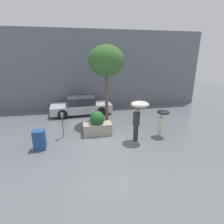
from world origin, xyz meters
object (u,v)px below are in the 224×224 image
at_px(planter_box, 97,125).
at_px(newspaper_box, 39,140).
at_px(street_tree, 106,61).
at_px(parking_meter, 62,120).
at_px(person_adult, 138,112).
at_px(person_child, 162,116).
at_px(parked_car_near, 81,106).

xyz_separation_m(planter_box, newspaper_box, (-2.73, -1.13, -0.10)).
xyz_separation_m(street_tree, newspaper_box, (-3.54, -2.98, -3.31)).
relative_size(planter_box, street_tree, 0.32).
xyz_separation_m(parking_meter, newspaper_box, (-0.96, -1.01, -0.51)).
xyz_separation_m(street_tree, parking_meter, (-2.59, -1.97, -2.80)).
relative_size(planter_box, person_adult, 0.75).
relative_size(person_adult, person_child, 1.42).
height_order(planter_box, street_tree, street_tree).
bearing_deg(parking_meter, street_tree, 37.31).
bearing_deg(parked_car_near, planter_box, -172.63).
relative_size(planter_box, parked_car_near, 0.34).
distance_m(parked_car_near, newspaper_box, 5.36).
xyz_separation_m(planter_box, person_adult, (1.89, -1.11, 0.95)).
height_order(street_tree, parking_meter, street_tree).
bearing_deg(parking_meter, newspaper_box, -133.56).
bearing_deg(parked_car_near, street_tree, -145.60).
bearing_deg(street_tree, parked_car_near, 128.29).
bearing_deg(parked_car_near, newspaper_box, 154.59).
distance_m(person_adult, parked_car_near, 5.70).
bearing_deg(newspaper_box, parked_car_near, 68.48).
height_order(parking_meter, newspaper_box, parking_meter).
relative_size(parked_car_near, newspaper_box, 4.90).
bearing_deg(parking_meter, person_adult, -15.16).
bearing_deg(person_adult, person_child, 8.48).
bearing_deg(planter_box, person_adult, -30.57).
distance_m(person_adult, street_tree, 3.88).
relative_size(parking_meter, newspaper_box, 1.49).
height_order(planter_box, person_adult, person_adult).
distance_m(person_child, parked_car_near, 6.21).
relative_size(planter_box, person_child, 1.07).
height_order(person_adult, newspaper_box, person_adult).
height_order(street_tree, newspaper_box, street_tree).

